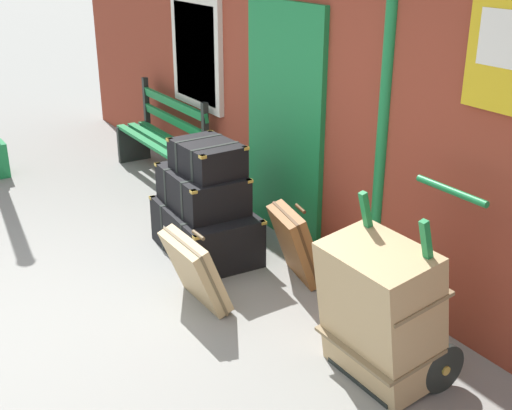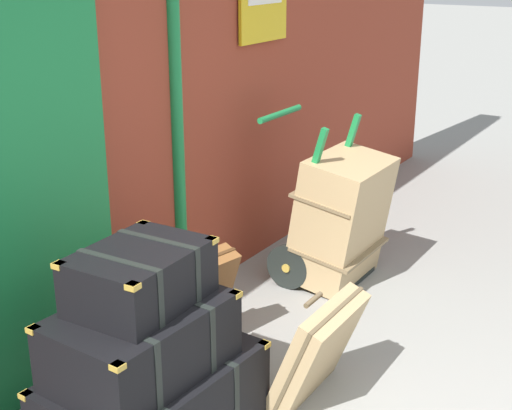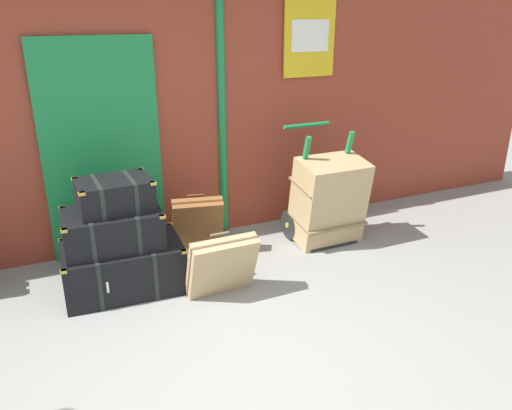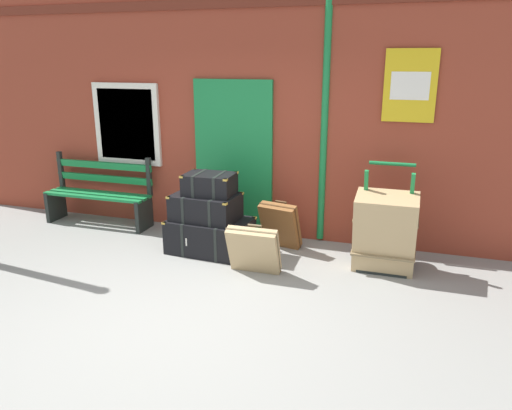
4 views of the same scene
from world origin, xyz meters
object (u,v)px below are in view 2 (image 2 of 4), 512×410
(suitcase_umber, at_px, (318,350))
(suitcase_caramel, at_px, (193,300))
(steamer_trunk_top, at_px, (140,277))
(steamer_trunk_middle, at_px, (141,340))
(steamer_trunk_base, at_px, (154,405))
(porters_trolley, at_px, (317,240))
(large_brown_trunk, at_px, (341,218))

(suitcase_umber, xyz_separation_m, suitcase_caramel, (0.07, 0.86, 0.02))
(suitcase_caramel, bearing_deg, steamer_trunk_top, -157.05)
(steamer_trunk_middle, xyz_separation_m, suitcase_caramel, (0.86, 0.37, -0.27))
(steamer_trunk_base, distance_m, steamer_trunk_middle, 0.37)
(steamer_trunk_top, bearing_deg, suitcase_caramel, 22.95)
(steamer_trunk_middle, distance_m, steamer_trunk_top, 0.30)
(steamer_trunk_base, distance_m, suitcase_caramel, 0.90)
(steamer_trunk_top, relative_size, porters_trolley, 0.53)
(steamer_trunk_base, xyz_separation_m, suitcase_umber, (0.74, -0.48, 0.08))
(steamer_trunk_middle, relative_size, large_brown_trunk, 0.89)
(suitcase_caramel, bearing_deg, porters_trolley, -5.78)
(steamer_trunk_top, xyz_separation_m, large_brown_trunk, (2.13, 0.03, -0.40))
(steamer_trunk_base, distance_m, suitcase_umber, 0.89)
(steamer_trunk_base, distance_m, large_brown_trunk, 2.14)
(steamer_trunk_base, relative_size, steamer_trunk_top, 1.68)
(steamer_trunk_base, xyz_separation_m, suitcase_caramel, (0.81, 0.38, 0.10))
(porters_trolley, distance_m, suitcase_caramel, 1.32)
(porters_trolley, height_order, suitcase_umber, porters_trolley)
(steamer_trunk_base, bearing_deg, porters_trolley, 6.70)
(suitcase_umber, bearing_deg, suitcase_caramel, 85.35)
(large_brown_trunk, relative_size, suitcase_umber, 1.59)
(steamer_trunk_middle, height_order, porters_trolley, porters_trolley)
(steamer_trunk_middle, relative_size, steamer_trunk_top, 1.34)
(large_brown_trunk, xyz_separation_m, suitcase_umber, (-1.39, -0.55, -0.18))
(steamer_trunk_middle, distance_m, porters_trolley, 2.22)
(steamer_trunk_base, bearing_deg, steamer_trunk_middle, 171.13)
(steamer_trunk_base, height_order, steamer_trunk_middle, steamer_trunk_middle)
(steamer_trunk_middle, bearing_deg, porters_trolley, 6.31)
(steamer_trunk_base, height_order, steamer_trunk_top, steamer_trunk_top)
(steamer_trunk_top, relative_size, suitcase_umber, 1.06)
(steamer_trunk_middle, bearing_deg, large_brown_trunk, 1.63)
(steamer_trunk_middle, bearing_deg, steamer_trunk_base, -8.87)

